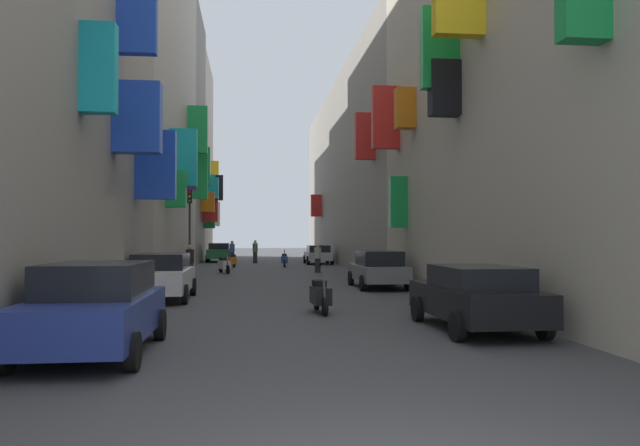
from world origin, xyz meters
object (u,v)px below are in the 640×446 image
object	(u,v)px
pedestrian_near_left	(255,252)
pedestrian_near_right	(190,263)
parked_car_green	(219,252)
parked_car_blue	(95,307)
pedestrian_mid_street	(318,258)
scooter_orange	(232,261)
parked_car_silver	(318,254)
parked_car_black	(476,296)
pedestrian_crossing	(232,252)
scooter_white	(224,265)
parked_car_grey	(378,269)
parked_car_white	(161,276)
scooter_blue	(284,260)
traffic_light_near_corner	(190,217)
scooter_black	(320,295)

from	to	relation	value
pedestrian_near_left	pedestrian_near_right	size ratio (longest dim) A/B	1.06
parked_car_green	parked_car_blue	size ratio (longest dim) A/B	1.02
pedestrian_mid_street	scooter_orange	bearing A→B (deg)	129.74
parked_car_silver	scooter_orange	bearing A→B (deg)	-142.64
parked_car_black	pedestrian_crossing	world-z (taller)	pedestrian_crossing
parked_car_black	scooter_white	size ratio (longest dim) A/B	2.41
pedestrian_crossing	pedestrian_near_right	world-z (taller)	pedestrian_crossing
parked_car_blue	parked_car_grey	bearing A→B (deg)	59.01
scooter_white	pedestrian_mid_street	world-z (taller)	pedestrian_mid_street
parked_car_black	parked_car_green	world-z (taller)	parked_car_green
pedestrian_crossing	pedestrian_near_right	bearing A→B (deg)	-94.76
parked_car_white	scooter_blue	distance (m)	21.56
parked_car_blue	scooter_blue	world-z (taller)	parked_car_blue
parked_car_grey	pedestrian_mid_street	size ratio (longest dim) A/B	2.55
pedestrian_crossing	pedestrian_near_left	distance (m)	1.76
scooter_white	traffic_light_near_corner	size ratio (longest dim) A/B	0.39
pedestrian_near_left	parked_car_white	bearing A→B (deg)	-97.07
parked_car_white	parked_car_green	distance (m)	29.40
pedestrian_mid_street	parked_car_silver	bearing A→B (deg)	83.57
scooter_black	scooter_orange	bearing A→B (deg)	97.23
parked_car_green	parked_car_grey	distance (m)	26.84
scooter_black	pedestrian_crossing	xyz separation A→B (m)	(-3.15, 29.56, 0.38)
parked_car_black	pedestrian_mid_street	xyz separation A→B (m)	(-1.10, 21.28, 0.06)
parked_car_white	parked_car_silver	xyz separation A→B (m)	(7.79, 24.54, -0.05)
scooter_black	pedestrian_near_left	xyz separation A→B (m)	(-1.46, 30.04, 0.40)
parked_car_white	scooter_black	bearing A→B (deg)	-39.66
pedestrian_near_right	pedestrian_mid_street	distance (m)	8.49
parked_car_white	parked_car_blue	bearing A→B (deg)	-88.93
pedestrian_crossing	traffic_light_near_corner	xyz separation A→B (m)	(-2.12, -10.10, 2.30)
scooter_black	pedestrian_mid_street	distance (m)	17.98
scooter_white	parked_car_white	bearing A→B (deg)	-95.92
parked_car_white	parked_car_grey	world-z (taller)	parked_car_white
parked_car_green	pedestrian_near_left	size ratio (longest dim) A/B	2.54
scooter_blue	pedestrian_crossing	bearing A→B (deg)	127.19
scooter_black	parked_car_white	bearing A→B (deg)	140.34
parked_car_black	parked_car_white	xyz separation A→B (m)	(-7.70, 7.30, 0.03)
scooter_blue	traffic_light_near_corner	size ratio (longest dim) A/B	0.40
pedestrian_near_right	pedestrian_mid_street	bearing A→B (deg)	40.25
scooter_black	pedestrian_crossing	world-z (taller)	pedestrian_crossing
parked_car_grey	pedestrian_mid_street	world-z (taller)	pedestrian_mid_street
parked_car_grey	scooter_blue	world-z (taller)	parked_car_grey
scooter_blue	pedestrian_mid_street	size ratio (longest dim) A/B	1.15
parked_car_silver	scooter_white	size ratio (longest dim) A/B	2.26
parked_car_silver	parked_car_white	bearing A→B (deg)	-107.61
parked_car_black	parked_car_blue	xyz separation A→B (m)	(-7.53, -1.88, 0.07)
parked_car_white	scooter_orange	xyz separation A→B (m)	(1.69, 19.89, -0.31)
parked_car_white	scooter_orange	world-z (taller)	parked_car_white
parked_car_blue	scooter_orange	world-z (taller)	parked_car_blue
scooter_orange	traffic_light_near_corner	world-z (taller)	traffic_light_near_corner
scooter_blue	scooter_black	world-z (taller)	same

